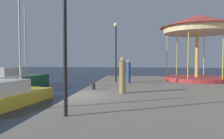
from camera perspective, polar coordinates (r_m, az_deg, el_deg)
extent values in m
plane|color=black|center=(10.74, -10.98, -11.20)|extent=(120.00, 120.00, 0.00)
cube|color=gray|center=(10.75, 26.02, -9.23)|extent=(13.42, 25.24, 0.80)
cube|color=#236638|center=(20.24, -23.89, -3.29)|extent=(2.14, 7.10, 1.08)
cube|color=beige|center=(18.95, -26.45, -0.75)|extent=(1.40, 3.15, 0.89)
cylinder|color=silver|center=(20.77, -23.04, 7.41)|extent=(0.12, 0.12, 6.54)
cylinder|color=silver|center=(19.40, -25.45, 0.69)|extent=(0.25, 3.15, 0.08)
cube|color=gold|center=(12.88, -26.59, -7.51)|extent=(2.74, 5.96, 0.70)
cube|color=beige|center=(12.56, -27.58, -4.45)|extent=(1.69, 2.70, 0.75)
cylinder|color=silver|center=(13.40, -24.32, 7.21)|extent=(0.12, 0.12, 5.96)
cylinder|color=silver|center=(12.44, -27.96, -2.09)|extent=(0.48, 2.56, 0.08)
cylinder|color=#B23333|center=(19.20, 22.49, -2.34)|extent=(5.55, 5.55, 0.30)
cylinder|color=gold|center=(19.13, 22.60, 3.70)|extent=(0.28, 0.28, 3.74)
cylinder|color=#F2E099|center=(19.29, 22.72, 10.01)|extent=(5.71, 5.71, 0.50)
cone|color=#C63D38|center=(19.41, 22.76, 12.34)|extent=(6.35, 6.35, 1.09)
cylinder|color=gold|center=(21.59, 24.24, 3.53)|extent=(0.08, 0.08, 3.74)
cylinder|color=gold|center=(20.97, 17.64, 3.67)|extent=(0.08, 0.08, 3.74)
cylinder|color=gold|center=(18.61, 15.09, 3.85)|extent=(0.08, 0.08, 3.74)
cylinder|color=gold|center=(16.70, 20.47, 3.91)|extent=(0.08, 0.08, 3.74)
cylinder|color=gold|center=(17.47, 28.56, 3.69)|extent=(0.08, 0.08, 3.74)
cylinder|color=black|center=(6.52, -12.91, 2.89)|extent=(0.12, 0.12, 3.60)
cylinder|color=black|center=(16.32, 1.09, 4.15)|extent=(0.12, 0.12, 4.36)
sphere|color=#F9E5B2|center=(16.55, 1.10, 12.35)|extent=(0.36, 0.36, 0.36)
cylinder|color=#2D2D33|center=(12.30, -5.26, -4.65)|extent=(0.24, 0.24, 0.40)
cylinder|color=#937A4C|center=(10.87, 2.96, -2.22)|extent=(0.34, 0.34, 1.68)
sphere|color=tan|center=(10.83, 2.97, 2.84)|extent=(0.24, 0.24, 0.24)
cylinder|color=#2D4C8C|center=(15.85, 4.62, -0.89)|extent=(0.34, 0.34, 1.56)
sphere|color=tan|center=(15.82, 4.63, 2.36)|extent=(0.24, 0.24, 0.24)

